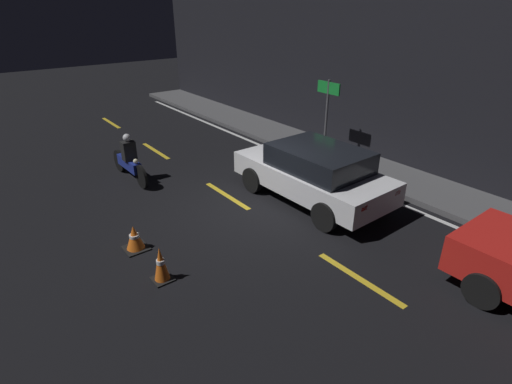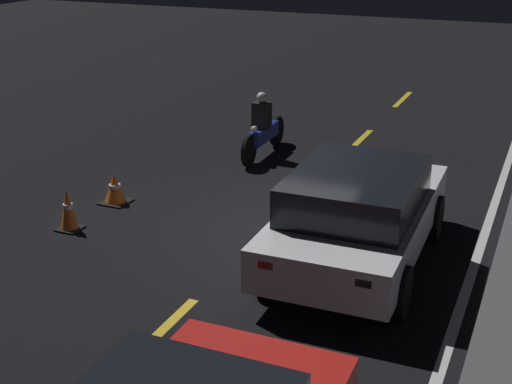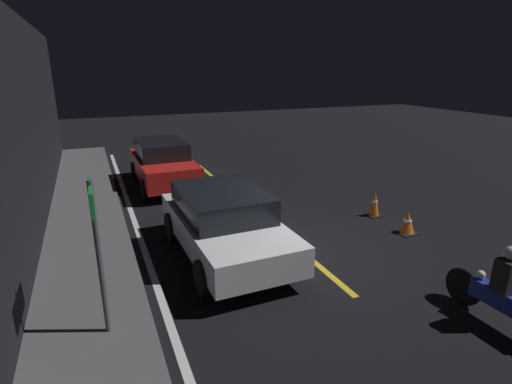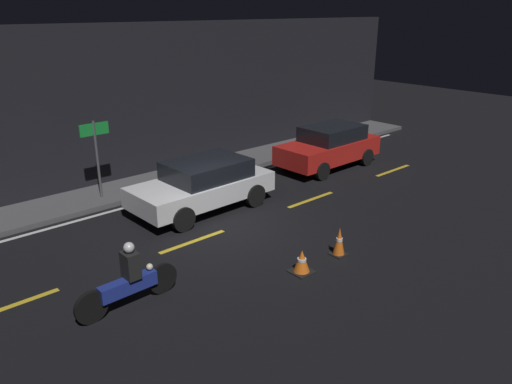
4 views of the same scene
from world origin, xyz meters
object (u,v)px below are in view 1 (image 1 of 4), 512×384
(sedan_white, at_px, (314,172))
(motorcycle, at_px, (129,161))
(traffic_cone_near, at_px, (135,238))
(shop_sign, at_px, (328,103))
(traffic_cone_mid, at_px, (161,264))

(sedan_white, relative_size, motorcycle, 1.89)
(motorcycle, distance_m, traffic_cone_near, 3.87)
(sedan_white, distance_m, traffic_cone_near, 4.68)
(sedan_white, xyz_separation_m, shop_sign, (-2.05, 2.56, 1.04))
(sedan_white, bearing_deg, traffic_cone_near, 81.33)
(traffic_cone_mid, bearing_deg, sedan_white, 98.52)
(motorcycle, xyz_separation_m, shop_sign, (2.18, 5.83, 1.27))
(traffic_cone_mid, xyz_separation_m, shop_sign, (-2.74, 7.19, 1.49))
(sedan_white, height_order, traffic_cone_mid, sedan_white)
(motorcycle, distance_m, traffic_cone_mid, 5.10)
(motorcycle, bearing_deg, traffic_cone_near, -21.55)
(motorcycle, xyz_separation_m, traffic_cone_near, (3.61, -1.34, -0.30))
(traffic_cone_near, height_order, traffic_cone_mid, traffic_cone_mid)
(traffic_cone_mid, bearing_deg, traffic_cone_near, 179.42)
(sedan_white, bearing_deg, traffic_cone_mid, 97.38)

